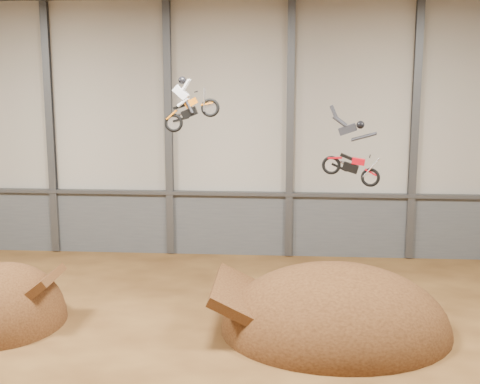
# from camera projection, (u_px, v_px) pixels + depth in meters

# --- Properties ---
(floor) EXTENTS (40.00, 40.00, 0.00)m
(floor) POSITION_uv_depth(u_px,v_px,m) (193.00, 374.00, 23.35)
(floor) COLOR #4D2E14
(floor) RESTS_ON ground
(back_wall) EXTENTS (40.00, 0.10, 14.00)m
(back_wall) POSITION_uv_depth(u_px,v_px,m) (229.00, 131.00, 36.70)
(back_wall) COLOR #BAB2A5
(back_wall) RESTS_ON ground
(lower_band_back) EXTENTS (39.80, 0.18, 3.50)m
(lower_band_back) POSITION_uv_depth(u_px,v_px,m) (229.00, 224.00, 37.60)
(lower_band_back) COLOR #515458
(lower_band_back) RESTS_ON ground
(steel_rail) EXTENTS (39.80, 0.35, 0.20)m
(steel_rail) POSITION_uv_depth(u_px,v_px,m) (229.00, 193.00, 37.11)
(steel_rail) COLOR #47494F
(steel_rail) RESTS_ON lower_band_back
(steel_column_1) EXTENTS (0.40, 0.36, 13.90)m
(steel_column_1) POSITION_uv_depth(u_px,v_px,m) (50.00, 130.00, 37.21)
(steel_column_1) COLOR #47494F
(steel_column_1) RESTS_ON ground
(steel_column_2) EXTENTS (0.40, 0.36, 13.90)m
(steel_column_2) POSITION_uv_depth(u_px,v_px,m) (169.00, 131.00, 36.74)
(steel_column_2) COLOR #47494F
(steel_column_2) RESTS_ON ground
(steel_column_3) EXTENTS (0.40, 0.36, 13.90)m
(steel_column_3) POSITION_uv_depth(u_px,v_px,m) (290.00, 132.00, 36.27)
(steel_column_3) COLOR #47494F
(steel_column_3) RESTS_ON ground
(steel_column_4) EXTENTS (0.40, 0.36, 13.90)m
(steel_column_4) POSITION_uv_depth(u_px,v_px,m) (414.00, 133.00, 35.80)
(steel_column_4) COLOR #47494F
(steel_column_4) RESTS_ON ground
(takeoff_ramp) EXTENTS (5.04, 5.82, 5.04)m
(takeoff_ramp) POSITION_uv_depth(u_px,v_px,m) (5.00, 323.00, 27.88)
(takeoff_ramp) COLOR #371D0D
(takeoff_ramp) RESTS_ON ground
(landing_ramp) EXTENTS (9.29, 8.21, 5.36)m
(landing_ramp) POSITION_uv_depth(u_px,v_px,m) (335.00, 331.00, 27.12)
(landing_ramp) COLOR #371D0D
(landing_ramp) RESTS_ON ground
(fmx_rider_a) EXTENTS (2.92, 0.91, 2.80)m
(fmx_rider_a) POSITION_uv_depth(u_px,v_px,m) (195.00, 97.00, 26.18)
(fmx_rider_a) COLOR orange
(fmx_rider_b) EXTENTS (3.81, 1.48, 3.41)m
(fmx_rider_b) POSITION_uv_depth(u_px,v_px,m) (349.00, 147.00, 26.28)
(fmx_rider_b) COLOR red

